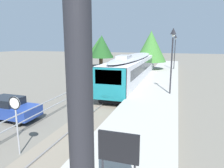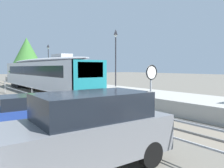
# 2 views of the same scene
# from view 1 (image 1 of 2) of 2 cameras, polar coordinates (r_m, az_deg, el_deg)

# --- Properties ---
(ground_plane) EXTENTS (160.00, 160.00, 0.00)m
(ground_plane) POSITION_cam_1_polar(r_m,az_deg,el_deg) (20.88, -5.45, -2.79)
(ground_plane) COLOR #6B665B
(track_rails) EXTENTS (3.20, 60.00, 0.14)m
(track_rails) POSITION_cam_1_polar(r_m,az_deg,el_deg) (19.93, 2.54, -3.35)
(track_rails) COLOR slate
(track_rails) RESTS_ON ground
(commuter_train) EXTENTS (2.82, 19.57, 3.74)m
(commuter_train) POSITION_cam_1_polar(r_m,az_deg,el_deg) (25.02, 5.98, 4.60)
(commuter_train) COLOR silver
(commuter_train) RESTS_ON track_rails
(station_platform) EXTENTS (3.90, 60.00, 0.90)m
(station_platform) POSITION_cam_1_polar(r_m,az_deg,el_deg) (19.28, 11.93, -2.84)
(station_platform) COLOR #A8A59E
(station_platform) RESTS_ON ground
(platform_lamp_near_end) EXTENTS (0.34, 0.34, 5.35)m
(platform_lamp_near_end) POSITION_cam_1_polar(r_m,az_deg,el_deg) (1.07, -8.28, -19.76)
(platform_lamp_near_end) COLOR #232328
(platform_lamp_near_end) RESTS_ON station_platform
(platform_lamp_mid_platform) EXTENTS (0.34, 0.34, 5.35)m
(platform_lamp_mid_platform) POSITION_cam_1_polar(r_m,az_deg,el_deg) (17.53, 16.33, 9.34)
(platform_lamp_mid_platform) COLOR #232328
(platform_lamp_mid_platform) RESTS_ON station_platform
(platform_lamp_far_end) EXTENTS (0.34, 0.34, 5.35)m
(platform_lamp_far_end) POSITION_cam_1_polar(r_m,az_deg,el_deg) (34.22, 17.05, 10.19)
(platform_lamp_far_end) COLOR #232328
(platform_lamp_far_end) RESTS_ON station_platform
(platform_notice_board) EXTENTS (1.20, 0.08, 1.80)m
(platform_notice_board) POSITION_cam_1_polar(r_m,az_deg,el_deg) (6.13, 1.78, -17.61)
(platform_notice_board) COLOR #232328
(platform_notice_board) RESTS_ON station_platform
(speed_limit_sign) EXTENTS (0.61, 0.10, 2.81)m
(speed_limit_sign) POSITION_cam_1_polar(r_m,az_deg,el_deg) (10.29, -25.15, -6.79)
(speed_limit_sign) COLOR #9EA0A5
(speed_limit_sign) RESTS_ON ground
(carpark_fence) EXTENTS (0.06, 36.06, 1.25)m
(carpark_fence) POSITION_cam_1_polar(r_m,az_deg,el_deg) (12.65, -24.94, -9.24)
(carpark_fence) COLOR #9EA0A5
(carpark_fence) RESTS_ON ground
(parked_hatchback_blue) EXTENTS (4.06, 1.89, 1.53)m
(parked_hatchback_blue) POSITION_cam_1_polar(r_m,az_deg,el_deg) (15.59, -26.54, -6.00)
(parked_hatchback_blue) COLOR navy
(parked_hatchback_blue) RESTS_ON ground
(tree_behind_carpark) EXTENTS (4.58, 4.58, 6.38)m
(tree_behind_carpark) POSITION_cam_1_polar(r_m,az_deg,el_deg) (40.50, -2.85, 10.28)
(tree_behind_carpark) COLOR brown
(tree_behind_carpark) RESTS_ON ground
(tree_behind_station_far) EXTENTS (4.83, 4.83, 6.82)m
(tree_behind_station_far) POSITION_cam_1_polar(r_m,az_deg,el_deg) (33.17, 10.69, 10.17)
(tree_behind_station_far) COLOR brown
(tree_behind_station_far) RESTS_ON ground
(tree_distant_left) EXTENTS (5.59, 5.59, 6.01)m
(tree_distant_left) POSITION_cam_1_polar(r_m,az_deg,el_deg) (43.51, -3.37, 10.14)
(tree_distant_left) COLOR brown
(tree_distant_left) RESTS_ON ground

